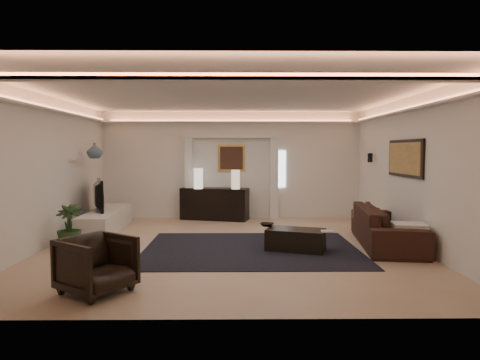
{
  "coord_description": "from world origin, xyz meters",
  "views": [
    {
      "loc": [
        0.1,
        -8.02,
        1.85
      ],
      "look_at": [
        0.2,
        0.6,
        1.25
      ],
      "focal_mm": 31.6,
      "sensor_mm": 36.0,
      "label": 1
    }
  ],
  "objects_px": {
    "console": "(215,205)",
    "armchair": "(97,265)",
    "sofa": "(387,226)",
    "coffee_table": "(296,240)"
  },
  "relations": [
    {
      "from": "console",
      "to": "armchair",
      "type": "distance_m",
      "value": 5.99
    },
    {
      "from": "sofa",
      "to": "coffee_table",
      "type": "relative_size",
      "value": 2.46
    },
    {
      "from": "console",
      "to": "sofa",
      "type": "xyz_separation_m",
      "value": [
        3.51,
        -3.15,
        -0.02
      ]
    },
    {
      "from": "coffee_table",
      "to": "armchair",
      "type": "distance_m",
      "value": 3.72
    },
    {
      "from": "console",
      "to": "coffee_table",
      "type": "xyz_separation_m",
      "value": [
        1.67,
        -3.56,
        -0.2
      ]
    },
    {
      "from": "sofa",
      "to": "coffee_table",
      "type": "bearing_deg",
      "value": 110.31
    },
    {
      "from": "coffee_table",
      "to": "armchair",
      "type": "bearing_deg",
      "value": -123.03
    },
    {
      "from": "console",
      "to": "sofa",
      "type": "relative_size",
      "value": 0.69
    },
    {
      "from": "console",
      "to": "armchair",
      "type": "relative_size",
      "value": 2.19
    },
    {
      "from": "sofa",
      "to": "armchair",
      "type": "height_order",
      "value": "sofa"
    }
  ]
}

